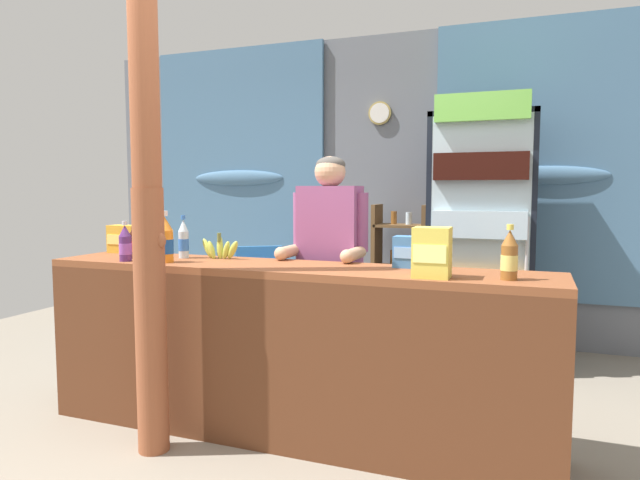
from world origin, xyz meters
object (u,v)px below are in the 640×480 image
at_px(stall_counter, 280,338).
at_px(banana_bunch, 220,249).
at_px(soda_bottle_orange_soda, 165,241).
at_px(drink_fridge, 482,220).
at_px(timber_post, 147,199).
at_px(bottle_shelf_rack, 401,272).
at_px(snack_box_instant_noodle, 432,252).
at_px(soda_bottle_grape_soda, 125,244).
at_px(soda_bottle_iced_tea, 509,256).
at_px(soda_bottle_cola, 136,242).
at_px(soda_bottle_water, 184,240).
at_px(shopkeeper, 329,253).
at_px(snack_box_biscuit, 412,252).
at_px(snack_box_choco_powder, 124,239).
at_px(plastic_lawn_chair, 260,289).

relative_size(stall_counter, banana_bunch, 10.32).
bearing_deg(soda_bottle_orange_soda, drink_fridge, 50.01).
relative_size(timber_post, soda_bottle_orange_soda, 9.38).
xyz_separation_m(bottle_shelf_rack, snack_box_instant_noodle, (0.65, -2.23, 0.43)).
xyz_separation_m(soda_bottle_grape_soda, banana_bunch, (0.45, 0.30, -0.04)).
xyz_separation_m(timber_post, soda_bottle_orange_soda, (-0.12, 0.30, -0.24)).
relative_size(bottle_shelf_rack, snack_box_instant_noodle, 5.22).
relative_size(stall_counter, drink_fridge, 1.38).
relative_size(drink_fridge, soda_bottle_iced_tea, 8.09).
bearing_deg(drink_fridge, bottle_shelf_rack, 155.18).
distance_m(soda_bottle_cola, snack_box_instant_noodle, 1.80).
xyz_separation_m(soda_bottle_water, banana_bunch, (0.22, 0.05, -0.05)).
bearing_deg(bottle_shelf_rack, drink_fridge, -24.82).
relative_size(soda_bottle_water, banana_bunch, 0.94).
xyz_separation_m(stall_counter, timber_post, (-0.58, -0.32, 0.74)).
bearing_deg(timber_post, stall_counter, 28.89).
bearing_deg(shopkeeper, stall_counter, -97.68).
bearing_deg(snack_box_biscuit, banana_bunch, -178.64).
xyz_separation_m(soda_bottle_cola, soda_bottle_grape_soda, (0.04, -0.14, -0.00)).
distance_m(soda_bottle_cola, banana_bunch, 0.51).
xyz_separation_m(drink_fridge, snack_box_choco_powder, (-2.13, -1.56, -0.08)).
height_order(timber_post, plastic_lawn_chair, timber_post).
xyz_separation_m(drink_fridge, soda_bottle_orange_soda, (-1.58, -1.88, -0.05)).
bearing_deg(snack_box_instant_noodle, soda_bottle_orange_soda, 179.42).
distance_m(plastic_lawn_chair, soda_bottle_water, 1.64).
bearing_deg(bottle_shelf_rack, soda_bottle_water, -113.82).
height_order(bottle_shelf_rack, banana_bunch, bottle_shelf_rack).
distance_m(timber_post, banana_bunch, 0.64).
xyz_separation_m(timber_post, drink_fridge, (1.46, 2.18, -0.19)).
bearing_deg(stall_counter, soda_bottle_water, 165.59).
distance_m(soda_bottle_iced_tea, snack_box_choco_powder, 2.42).
bearing_deg(snack_box_biscuit, plastic_lawn_chair, 138.59).
height_order(snack_box_instant_noodle, banana_bunch, snack_box_instant_noodle).
bearing_deg(bottle_shelf_rack, soda_bottle_grape_soda, -116.25).
relative_size(bottle_shelf_rack, soda_bottle_cola, 5.27).
xyz_separation_m(soda_bottle_iced_tea, snack_box_choco_powder, (-2.40, 0.28, -0.02)).
bearing_deg(drink_fridge, timber_post, -123.74).
bearing_deg(soda_bottle_orange_soda, snack_box_biscuit, 11.92).
distance_m(soda_bottle_orange_soda, soda_bottle_cola, 0.31).
height_order(plastic_lawn_chair, soda_bottle_iced_tea, soda_bottle_iced_tea).
distance_m(plastic_lawn_chair, soda_bottle_orange_soda, 1.84).
distance_m(timber_post, soda_bottle_cola, 0.63).
distance_m(soda_bottle_cola, soda_bottle_iced_tea, 2.14).
xyz_separation_m(shopkeeper, snack_box_instant_noodle, (0.73, -0.60, 0.09)).
distance_m(soda_bottle_orange_soda, soda_bottle_grape_soda, 0.25).
distance_m(plastic_lawn_chair, banana_bunch, 1.63).
distance_m(drink_fridge, soda_bottle_grape_soda, 2.65).
bearing_deg(stall_counter, plastic_lawn_chair, 120.10).
bearing_deg(soda_bottle_orange_soda, bottle_shelf_rack, 68.69).
bearing_deg(shopkeeper, banana_bunch, -150.85).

